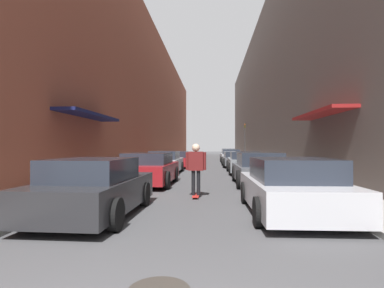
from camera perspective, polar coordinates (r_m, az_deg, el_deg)
ground at (r=26.15m, az=3.01°, el=-3.97°), size 135.57×135.57×0.00m
curb_strip_left at (r=32.63m, az=-4.27°, el=-3.17°), size 1.80×61.62×0.12m
curb_strip_right at (r=32.53m, az=10.67°, el=-3.17°), size 1.80×61.62×0.12m
building_row_left at (r=33.52m, az=-9.23°, el=8.23°), size 4.90×61.62×13.33m
building_row_right at (r=33.45m, az=15.65°, el=9.45°), size 4.90×61.62×14.69m
parked_car_left_0 at (r=7.28m, az=-18.07°, el=-8.04°), size 1.94×3.96×1.33m
parked_car_left_1 at (r=12.57m, az=-8.22°, el=-4.79°), size 2.07×4.08×1.33m
parked_car_left_2 at (r=17.83m, az=-5.10°, el=-3.55°), size 1.85×4.51×1.33m
parked_car_left_3 at (r=23.01m, az=-2.93°, el=-2.95°), size 1.99×4.56×1.24m
parked_car_right_0 at (r=7.49m, az=18.43°, el=-7.86°), size 2.08×4.06×1.32m
parked_car_right_1 at (r=12.70m, az=12.59°, el=-4.73°), size 2.00×4.06×1.35m
parked_car_right_2 at (r=17.98m, az=9.94°, el=-3.50°), size 1.97×4.24×1.30m
parked_car_right_3 at (r=23.75m, az=8.20°, el=-2.88°), size 2.02×4.65×1.20m
parked_car_right_4 at (r=29.91m, az=7.34°, el=-2.31°), size 1.99×4.68×1.31m
parked_car_right_5 at (r=35.81m, az=6.91°, el=-2.00°), size 1.88×4.82×1.33m
skateboarder at (r=9.37m, az=0.75°, el=-3.91°), size 0.64×0.78×1.68m
traffic_light at (r=31.21m, az=10.03°, el=1.15°), size 0.16×0.22×3.85m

